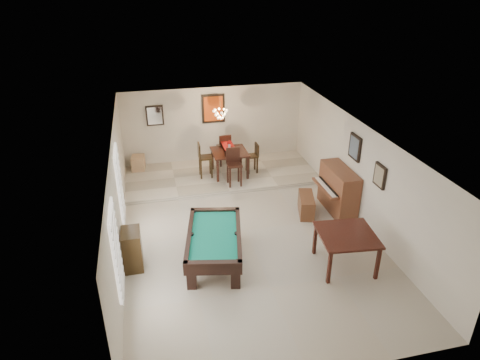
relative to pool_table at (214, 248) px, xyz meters
name	(u,v)px	position (x,y,z in m)	size (l,w,h in m)	color
ground_plane	(245,231)	(0.98, 1.09, -0.37)	(6.00, 9.00, 0.02)	beige
wall_back	(214,126)	(0.98, 5.59, 0.94)	(6.00, 0.04, 2.60)	silver
wall_front	(317,317)	(0.98, -3.41, 0.94)	(6.00, 0.04, 2.60)	silver
wall_left	(118,199)	(-2.02, 1.09, 0.94)	(0.04, 9.00, 2.60)	silver
wall_right	(359,173)	(3.98, 1.09, 0.94)	(0.04, 9.00, 2.60)	silver
ceiling	(246,135)	(0.98, 1.09, 2.24)	(6.00, 9.00, 0.04)	white
dining_step	(221,175)	(0.98, 4.34, -0.30)	(6.00, 2.50, 0.12)	beige
window_left_front	(116,250)	(-1.99, -1.11, 1.04)	(0.06, 1.00, 1.70)	white
window_left_rear	(119,183)	(-1.99, 1.69, 1.04)	(0.06, 1.00, 1.70)	white
pool_table	(214,248)	(0.00, 0.00, 0.00)	(1.18, 2.19, 0.73)	black
square_table	(345,250)	(2.79, -0.80, 0.06)	(1.22, 1.22, 0.84)	black
upright_piano	(333,190)	(3.55, 1.54, 0.26)	(0.83, 1.49, 1.24)	brown
piano_bench	(306,205)	(2.80, 1.56, -0.10)	(0.37, 0.95, 0.53)	brown
apothecary_chest	(132,249)	(-1.79, 0.23, 0.10)	(0.41, 0.61, 0.92)	black
dining_table	(230,161)	(1.24, 4.24, 0.20)	(1.08, 1.08, 0.90)	black
flower_vase	(229,144)	(1.24, 4.24, 0.77)	(0.14, 0.14, 0.23)	red
dining_chair_south	(234,167)	(1.22, 3.46, 0.32)	(0.42, 0.42, 1.13)	black
dining_chair_north	(224,149)	(1.21, 5.03, 0.30)	(0.40, 0.40, 1.08)	black
dining_chair_west	(205,160)	(0.47, 4.24, 0.31)	(0.41, 0.41, 1.11)	black
dining_chair_east	(252,158)	(1.96, 4.23, 0.23)	(0.35, 0.35, 0.95)	black
corner_bench	(138,163)	(-1.59, 5.25, -0.02)	(0.40, 0.50, 0.45)	tan
chandelier	(220,111)	(0.98, 4.29, 1.84)	(0.44, 0.44, 0.60)	#FFE5B2
back_painting	(213,109)	(0.98, 5.55, 1.54)	(0.75, 0.06, 0.95)	#D84C14
back_mirror	(155,116)	(-0.92, 5.55, 1.44)	(0.55, 0.06, 0.65)	white
right_picture_upper	(355,147)	(3.94, 1.39, 1.54)	(0.06, 0.55, 0.65)	slate
right_picture_lower	(380,176)	(3.94, 0.09, 1.34)	(0.06, 0.45, 0.55)	gray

